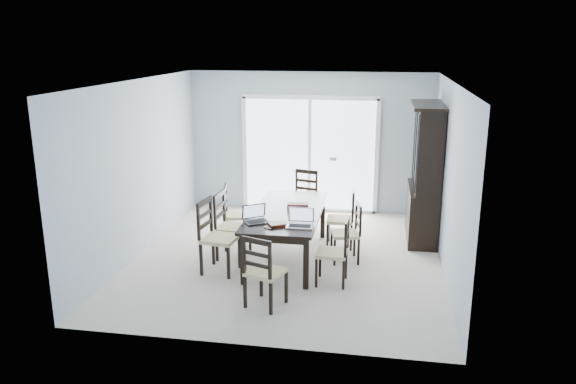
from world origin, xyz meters
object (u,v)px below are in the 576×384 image
chair_right_near (339,244)px  chair_end_near (261,265)px  chair_right_mid (351,226)px  laptop_silver (300,223)px  dining_table (287,215)px  china_hutch (425,175)px  chair_right_far (346,212)px  chair_left_far (232,208)px  chair_end_far (304,192)px  laptop_dark (257,219)px  chair_left_mid (227,218)px  hot_tub (300,171)px  game_box (298,206)px  chair_left_near (213,228)px  cell_phone (269,228)px

chair_right_near → chair_end_near: chair_end_near is taller
chair_right_mid → laptop_silver: chair_right_mid is taller
dining_table → china_hutch: bearing=31.7°
chair_right_near → chair_right_far: 1.41m
chair_left_far → china_hutch: bearing=90.5°
chair_end_far → laptop_dark: size_ratio=2.74×
chair_left_mid → hot_tub: 3.65m
laptop_dark → laptop_silver: size_ratio=1.14×
chair_end_far → hot_tub: bearing=-64.6°
laptop_dark → chair_end_near: bearing=-107.1°
chair_end_far → laptop_dark: (-0.33, -2.22, 0.21)m
laptop_dark → game_box: bearing=26.5°
laptop_silver → game_box: 0.84m
chair_left_far → chair_right_far: 1.81m
chair_end_near → chair_end_far: size_ratio=0.96×
dining_table → china_hutch: china_hutch is taller
chair_right_near → chair_end_far: size_ratio=0.93×
chair_right_far → laptop_silver: chair_right_far is taller
laptop_dark → hot_tub: 4.15m
chair_right_mid → chair_left_near: bearing=97.6°
chair_right_far → laptop_silver: size_ratio=2.99×
china_hutch → laptop_dark: (-2.33, -1.87, -0.27)m
dining_table → chair_right_far: (0.82, 0.65, -0.11)m
chair_end_far → chair_end_near: bearing=104.0°
dining_table → chair_left_mid: 0.90m
chair_right_mid → chair_end_near: 1.96m
chair_right_near → cell_phone: (-0.92, -0.09, 0.20)m
chair_left_far → game_box: 1.24m
china_hutch → chair_right_far: bearing=-153.5°
dining_table → china_hutch: (2.02, 1.25, 0.40)m
dining_table → chair_left_near: size_ratio=1.84×
chair_end_far → china_hutch: bearing=-175.0°
game_box → chair_right_near: bearing=-52.2°
chair_end_far → laptop_silver: (0.27, -2.31, 0.22)m
chair_end_near → game_box: size_ratio=3.48×
chair_left_mid → chair_end_near: 1.77m
chair_right_near → laptop_dark: bearing=84.4°
laptop_dark → chair_left_near: bearing=148.0°
chair_right_near → chair_right_far: chair_right_far is taller
dining_table → laptop_dark: (-0.31, -0.62, 0.13)m
dining_table → laptop_silver: bearing=-67.6°
chair_left_mid → chair_right_near: bearing=71.9°
china_hutch → chair_right_near: (-1.20, -2.01, -0.52)m
chair_right_mid → hot_tub: size_ratio=0.44×
chair_left_mid → game_box: size_ratio=3.71×
chair_left_near → chair_right_far: size_ratio=1.12×
chair_left_far → hot_tub: size_ratio=0.47×
chair_left_far → chair_right_far: bearing=80.2°
china_hutch → cell_phone: 3.01m
chair_left_near → chair_left_mid: chair_left_near is taller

